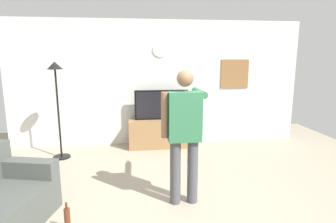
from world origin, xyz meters
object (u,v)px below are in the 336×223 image
object	(u,v)px
wall_clock	(160,49)
person_standing_nearer_lamp	(184,130)
framed_picture	(235,74)
beverage_bottle	(67,220)
floor_lamp	(57,90)
tv_stand	(162,133)
television	(161,105)

from	to	relation	value
wall_clock	person_standing_nearer_lamp	size ratio (longest dim) A/B	0.18
framed_picture	beverage_bottle	bearing A→B (deg)	-133.81
floor_lamp	person_standing_nearer_lamp	xyz separation A→B (m)	(2.05, -1.92, -0.31)
framed_picture	person_standing_nearer_lamp	distance (m)	3.17
tv_stand	floor_lamp	world-z (taller)	floor_lamp
tv_stand	framed_picture	bearing A→B (deg)	9.93
person_standing_nearer_lamp	television	bearing A→B (deg)	91.27
tv_stand	wall_clock	xyz separation A→B (m)	(0.00, 0.29, 1.78)
wall_clock	framed_picture	distance (m)	1.77
framed_picture	person_standing_nearer_lamp	world-z (taller)	framed_picture
wall_clock	framed_picture	world-z (taller)	wall_clock
tv_stand	framed_picture	xyz separation A→B (m)	(1.69, 0.30, 1.24)
tv_stand	person_standing_nearer_lamp	xyz separation A→B (m)	(0.05, -2.36, 0.70)
television	framed_picture	bearing A→B (deg)	8.39
framed_picture	floor_lamp	size ratio (longest dim) A/B	0.35
floor_lamp	framed_picture	bearing A→B (deg)	11.33
floor_lamp	wall_clock	bearing A→B (deg)	20.18
framed_picture	tv_stand	bearing A→B (deg)	-170.07
television	floor_lamp	distance (m)	2.09
tv_stand	floor_lamp	xyz separation A→B (m)	(-1.99, -0.44, 1.01)
television	wall_clock	size ratio (longest dim) A/B	3.63
tv_stand	beverage_bottle	xyz separation A→B (m)	(-1.34, -2.86, -0.15)
wall_clock	person_standing_nearer_lamp	bearing A→B (deg)	-88.85
television	framed_picture	distance (m)	1.82
television	person_standing_nearer_lamp	world-z (taller)	person_standing_nearer_lamp
wall_clock	floor_lamp	xyz separation A→B (m)	(-1.99, -0.73, -0.76)
wall_clock	floor_lamp	world-z (taller)	wall_clock
television	person_standing_nearer_lamp	size ratio (longest dim) A/B	0.65
beverage_bottle	framed_picture	bearing A→B (deg)	46.19
floor_lamp	beverage_bottle	size ratio (longest dim) A/B	5.23
tv_stand	person_standing_nearer_lamp	size ratio (longest dim) A/B	0.80
wall_clock	beverage_bottle	distance (m)	3.92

